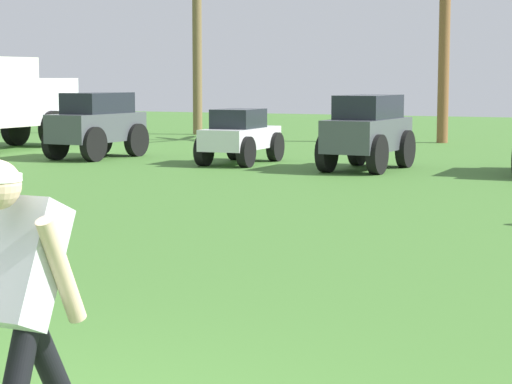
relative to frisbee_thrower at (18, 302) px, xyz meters
name	(u,v)px	position (x,y,z in m)	size (l,w,h in m)	color
frisbee_thrower	(18,302)	(0.00, 0.00, 0.00)	(0.49, 1.10, 1.41)	black
parked_car_slot_a	(97,123)	(-9.21, 14.73, -0.05)	(1.29, 2.40, 1.40)	#474C51
parked_car_slot_b	(240,136)	(-5.83, 14.74, -0.23)	(1.14, 2.22, 1.10)	silver
parked_car_slot_c	(368,130)	(-3.09, 14.53, -0.05)	(1.28, 2.40, 1.40)	#474C51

